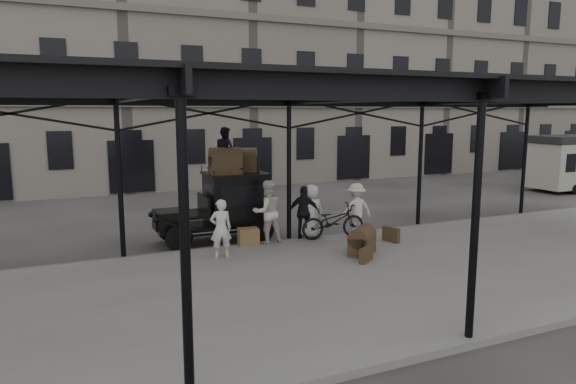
% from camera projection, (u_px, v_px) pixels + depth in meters
% --- Properties ---
extents(ground, '(120.00, 120.00, 0.00)m').
position_uv_depth(ground, '(318.00, 260.00, 14.36)').
color(ground, '#383533').
rests_on(ground, ground).
extents(platform, '(28.00, 8.00, 0.15)m').
position_uv_depth(platform, '(356.00, 278.00, 12.54)').
color(platform, slate).
rests_on(platform, ground).
extents(canopy, '(22.50, 9.00, 4.74)m').
position_uv_depth(canopy, '(354.00, 90.00, 12.09)').
color(canopy, black).
rests_on(canopy, ground).
extents(building_frontage, '(64.00, 8.00, 14.00)m').
position_uv_depth(building_frontage, '(175.00, 61.00, 29.51)').
color(building_frontage, slate).
rests_on(building_frontage, ground).
extents(taxi, '(3.65, 1.55, 2.18)m').
position_uv_depth(taxi, '(226.00, 204.00, 16.30)').
color(taxi, black).
rests_on(taxi, ground).
extents(porter_left, '(0.63, 0.45, 1.62)m').
position_uv_depth(porter_left, '(221.00, 228.00, 13.92)').
color(porter_left, silver).
rests_on(porter_left, platform).
extents(porter_midleft, '(0.95, 0.75, 1.91)m').
position_uv_depth(porter_midleft, '(267.00, 212.00, 15.48)').
color(porter_midleft, silver).
rests_on(porter_midleft, platform).
extents(porter_centre, '(0.86, 0.58, 1.70)m').
position_uv_depth(porter_centre, '(312.00, 211.00, 16.10)').
color(porter_centre, beige).
rests_on(porter_centre, platform).
extents(porter_official, '(1.05, 0.86, 1.67)m').
position_uv_depth(porter_official, '(304.00, 212.00, 16.00)').
color(porter_official, black).
rests_on(porter_official, platform).
extents(porter_right, '(1.11, 0.68, 1.67)m').
position_uv_depth(porter_right, '(356.00, 209.00, 16.56)').
color(porter_right, silver).
rests_on(porter_right, platform).
extents(bicycle, '(2.14, 0.91, 1.09)m').
position_uv_depth(bicycle, '(333.00, 221.00, 16.09)').
color(bicycle, black).
rests_on(bicycle, platform).
extents(porter_roof, '(0.75, 0.84, 1.45)m').
position_uv_depth(porter_roof, '(225.00, 150.00, 15.93)').
color(porter_roof, black).
rests_on(porter_roof, taxi).
extents(steamer_trunk_roof_near, '(0.98, 0.63, 0.69)m').
position_uv_depth(steamer_trunk_roof_near, '(225.00, 163.00, 15.83)').
color(steamer_trunk_roof_near, '#453620').
rests_on(steamer_trunk_roof_near, taxi).
extents(steamer_trunk_roof_far, '(1.01, 0.85, 0.64)m').
position_uv_depth(steamer_trunk_roof_far, '(244.00, 162.00, 16.55)').
color(steamer_trunk_roof_far, '#453620').
rests_on(steamer_trunk_roof_far, taxi).
extents(steamer_trunk_platform, '(1.05, 1.01, 0.67)m').
position_uv_depth(steamer_trunk_platform, '(362.00, 243.00, 14.29)').
color(steamer_trunk_platform, '#453620').
rests_on(steamer_trunk_platform, platform).
extents(wicker_hamper, '(0.65, 0.52, 0.50)m').
position_uv_depth(wicker_hamper, '(248.00, 236.00, 15.35)').
color(wicker_hamper, olive).
rests_on(wicker_hamper, platform).
extents(suitcase_upright, '(0.29, 0.62, 0.45)m').
position_uv_depth(suitcase_upright, '(391.00, 234.00, 15.70)').
color(suitcase_upright, '#453620').
rests_on(suitcase_upright, platform).
extents(suitcase_flat, '(0.58, 0.47, 0.40)m').
position_uv_depth(suitcase_flat, '(366.00, 255.00, 13.59)').
color(suitcase_flat, '#453620').
rests_on(suitcase_flat, platform).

